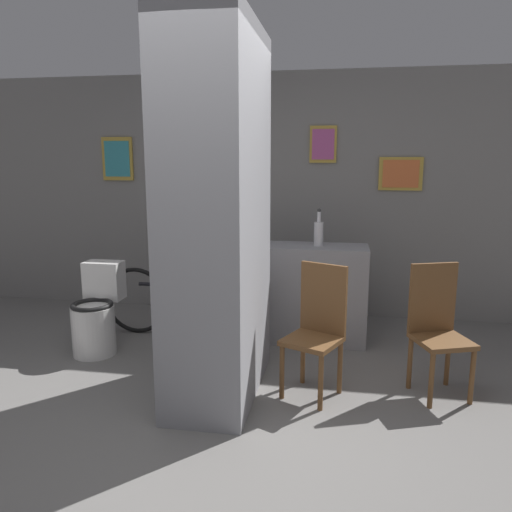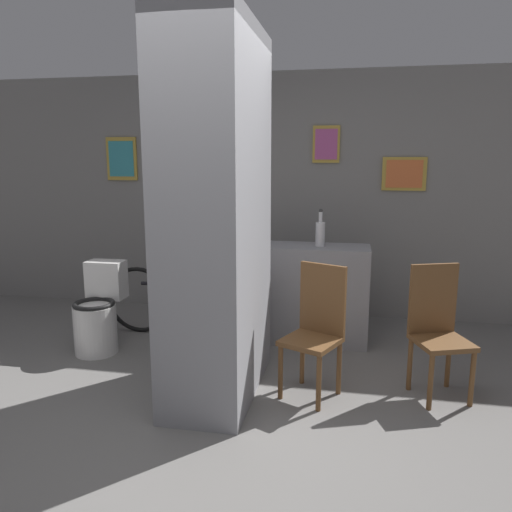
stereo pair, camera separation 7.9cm
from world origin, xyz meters
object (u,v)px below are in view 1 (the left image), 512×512
(toilet, at_px, (96,315))
(bottle_tall, at_px, (319,232))
(bicycle, at_px, (186,302))
(chair_near_pillar, at_px, (317,326))
(chair_by_doorway, at_px, (437,326))

(toilet, relative_size, bottle_tall, 2.28)
(bottle_tall, bearing_deg, toilet, -162.01)
(bicycle, bearing_deg, bottle_tall, 4.73)
(chair_near_pillar, bearing_deg, bicycle, 167.47)
(chair_near_pillar, xyz_separation_m, chair_by_doorway, (0.86, 0.16, 0.00))
(bicycle, bearing_deg, chair_near_pillar, -36.84)
(toilet, bearing_deg, bottle_tall, 17.99)
(chair_by_doorway, bearing_deg, bottle_tall, 114.61)
(bottle_tall, bearing_deg, bicycle, -175.27)
(chair_near_pillar, relative_size, chair_by_doorway, 1.00)
(toilet, height_order, chair_by_doorway, chair_by_doorway)
(chair_near_pillar, height_order, chair_by_doorway, same)
(chair_near_pillar, relative_size, bottle_tall, 2.78)
(toilet, distance_m, bottle_tall, 2.14)
(toilet, distance_m, bicycle, 0.84)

